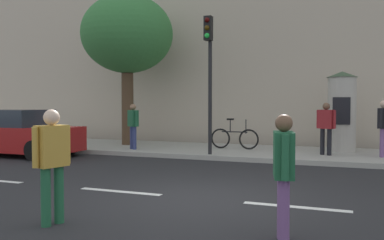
% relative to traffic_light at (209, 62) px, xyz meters
% --- Properties ---
extents(ground_plane, '(80.00, 80.00, 0.00)m').
position_rel_traffic_light_xyz_m(ground_plane, '(1.63, -5.24, -3.07)').
color(ground_plane, '#232326').
extents(sidewalk_curb, '(36.00, 4.00, 0.15)m').
position_rel_traffic_light_xyz_m(sidewalk_curb, '(1.63, 1.76, -2.99)').
color(sidewalk_curb, '#9E9B93').
rests_on(sidewalk_curb, ground_plane).
extents(lane_markings, '(25.80, 0.16, 0.01)m').
position_rel_traffic_light_xyz_m(lane_markings, '(1.63, -5.24, -3.06)').
color(lane_markings, silver).
rests_on(lane_markings, ground_plane).
extents(building_backdrop, '(36.00, 5.00, 9.98)m').
position_rel_traffic_light_xyz_m(building_backdrop, '(1.63, 6.76, 1.92)').
color(building_backdrop, '#B7A893').
rests_on(building_backdrop, ground_plane).
extents(traffic_light, '(0.24, 0.45, 4.34)m').
position_rel_traffic_light_xyz_m(traffic_light, '(0.00, 0.00, 0.00)').
color(traffic_light, black).
rests_on(traffic_light, sidewalk_curb).
extents(poster_column, '(1.02, 1.02, 2.71)m').
position_rel_traffic_light_xyz_m(poster_column, '(3.90, 2.52, -1.55)').
color(poster_column, '#B2ADA3').
rests_on(poster_column, sidewalk_curb).
extents(street_tree, '(3.60, 3.60, 5.90)m').
position_rel_traffic_light_xyz_m(street_tree, '(-4.07, 1.96, 1.40)').
color(street_tree, '#4C3826').
rests_on(street_tree, sidewalk_curb).
extents(pedestrian_in_dark_shirt, '(0.34, 0.66, 1.62)m').
position_rel_traffic_light_xyz_m(pedestrian_in_dark_shirt, '(3.41, -7.10, -2.11)').
color(pedestrian_in_dark_shirt, '#724C84').
rests_on(pedestrian_in_dark_shirt, ground_plane).
extents(pedestrian_with_backpack, '(0.35, 0.60, 1.67)m').
position_rel_traffic_light_xyz_m(pedestrian_with_backpack, '(0.19, -7.55, -2.09)').
color(pedestrian_with_backpack, '#1E5938').
rests_on(pedestrian_with_backpack, ground_plane).
extents(pedestrian_tallest, '(0.60, 0.52, 1.65)m').
position_rel_traffic_light_xyz_m(pedestrian_tallest, '(3.47, 1.25, -1.93)').
color(pedestrian_tallest, black).
rests_on(pedestrian_tallest, sidewalk_curb).
extents(pedestrian_in_light_jacket, '(0.52, 0.45, 1.61)m').
position_rel_traffic_light_xyz_m(pedestrian_in_light_jacket, '(-3.03, 0.53, -1.98)').
color(pedestrian_in_light_jacket, navy).
rests_on(pedestrian_in_light_jacket, sidewalk_curb).
extents(pedestrian_with_bag, '(0.38, 0.60, 1.72)m').
position_rel_traffic_light_xyz_m(pedestrian_with_bag, '(5.12, 1.37, -1.90)').
color(pedestrian_with_bag, '#724C84').
rests_on(pedestrian_with_bag, sidewalk_curb).
extents(bicycle_upright, '(1.77, 0.10, 1.09)m').
position_rel_traffic_light_xyz_m(bicycle_upright, '(0.30, 1.94, -2.53)').
color(bicycle_upright, black).
rests_on(bicycle_upright, sidewalk_curb).
extents(parked_car_red, '(4.45, 1.94, 1.56)m').
position_rel_traffic_light_xyz_m(parked_car_red, '(-6.51, -1.43, -2.32)').
color(parked_car_red, maroon).
rests_on(parked_car_red, ground_plane).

